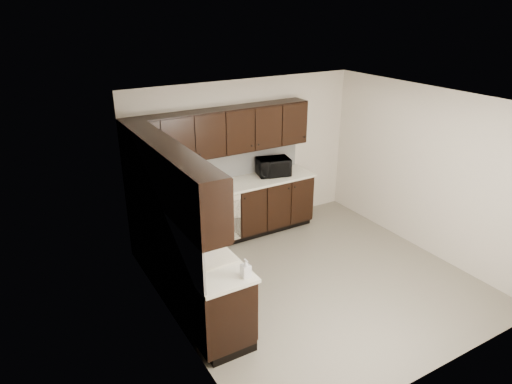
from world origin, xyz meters
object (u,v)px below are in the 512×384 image
(microwave, at_px, (273,167))
(storage_bin, at_px, (163,204))
(blue_pitcher, at_px, (202,240))
(sink, at_px, (202,257))
(toaster_oven, at_px, (202,183))

(microwave, relative_size, storage_bin, 1.27)
(storage_bin, height_order, blue_pitcher, blue_pitcher)
(sink, bearing_deg, storage_bin, 88.67)
(microwave, bearing_deg, sink, -126.54)
(microwave, bearing_deg, storage_bin, -156.28)
(microwave, relative_size, blue_pitcher, 2.20)
(sink, distance_m, toaster_oven, 1.87)
(blue_pitcher, bearing_deg, storage_bin, 67.11)
(storage_bin, bearing_deg, blue_pitcher, -89.66)
(toaster_oven, bearing_deg, storage_bin, -137.64)
(sink, bearing_deg, toaster_oven, 65.84)
(sink, height_order, blue_pitcher, sink)
(storage_bin, bearing_deg, microwave, 10.18)
(sink, relative_size, blue_pitcher, 3.45)
(storage_bin, xyz_separation_m, blue_pitcher, (0.01, -1.29, 0.04))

